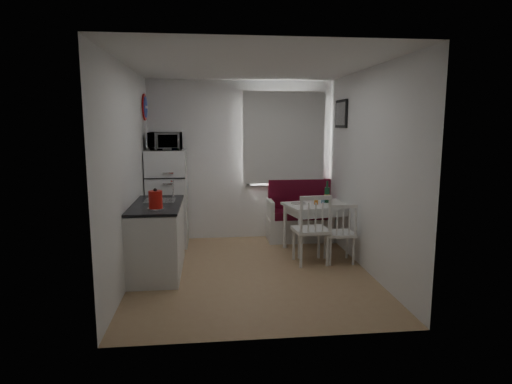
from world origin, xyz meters
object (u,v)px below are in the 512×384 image
Objects in this scene: kitchen_counter at (158,238)px; fridge at (167,198)px; bench at (309,220)px; wine_bottle at (327,192)px; chair_left at (313,222)px; kettle at (156,200)px; chair_right at (342,227)px; microwave at (165,141)px; dining_table at (318,209)px.

kitchen_counter is 1.28m from fridge.
bench is 4.16× the size of wine_bottle.
bench reaches higher than chair_left.
kettle is at bearing -88.98° from fridge.
kettle is 2.71m from wine_bottle.
chair_right is at bearing -90.00° from wine_bottle.
microwave is at bearing 91.05° from kettle.
chair_left is at bearing -30.86° from fridge.
kettle is (0.03, -1.64, -0.61)m from microwave.
wine_bottle reaches higher than chair_right.
microwave is 1.49× the size of wine_bottle.
fridge is at bearing 144.40° from chair_left.
wine_bottle reaches higher than bench.
wine_bottle is at bearing -75.15° from bench.
microwave reaches higher than fridge.
bench is 2.64× the size of chair_left.
dining_table is 0.68m from chair_right.
chair_right is 0.30× the size of fridge.
microwave reaches higher than dining_table.
microwave reaches higher than chair_left.
dining_table is (2.29, 0.71, 0.18)m from kitchen_counter.
microwave is at bearing -90.00° from fridge.
dining_table is 4.24× the size of kettle.
wine_bottle is (0.15, -0.55, 0.56)m from bench.
dining_table is 2.34m from fridge.
kitchen_counter is 2.92× the size of chair_right.
fridge is (0.02, 1.24, 0.30)m from kitchen_counter.
fridge is (-2.28, -0.11, 0.43)m from bench.
microwave is (0.02, 1.19, 1.18)m from kitchen_counter.
wine_bottle is at bearing 57.44° from chair_left.
fridge is at bearing 91.02° from kettle.
fridge reaches higher than chair_left.
wine_bottle is at bearing -10.24° from fridge.
chair_left is at bearing 13.58° from kettle.
kettle is at bearing -152.46° from wine_bottle.
chair_right is at bearing -25.24° from microwave.
bench is at bearing 76.78° from dining_table.
kettle is (-2.40, -0.49, 0.51)m from chair_right.
microwave reaches higher than bench.
fridge is (-2.43, 1.20, 0.23)m from chair_right.
dining_table is 0.72m from chair_left.
dining_table is at bearing -12.14° from microwave.
wine_bottle is (2.43, -0.39, -0.76)m from microwave.
dining_table is 3.26× the size of wine_bottle.
chair_right is 1.78× the size of kettle.
dining_table is 2.53m from microwave.
bench is (2.30, 1.36, -0.13)m from kitchen_counter.
dining_table is 2.38× the size of chair_right.
kettle is (0.03, -1.69, 0.28)m from fridge.
microwave is at bearing 156.40° from chair_right.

